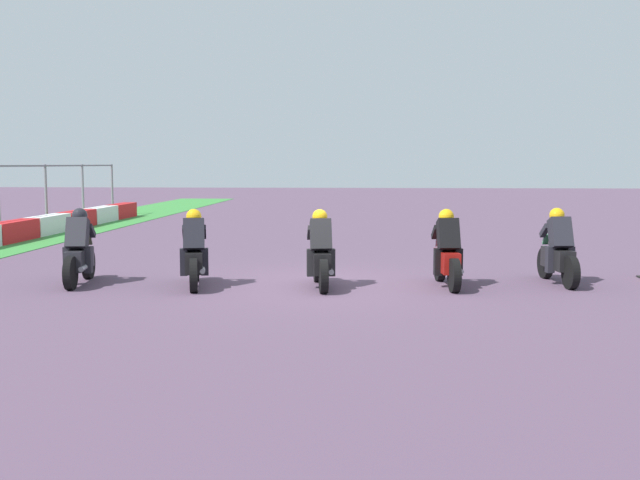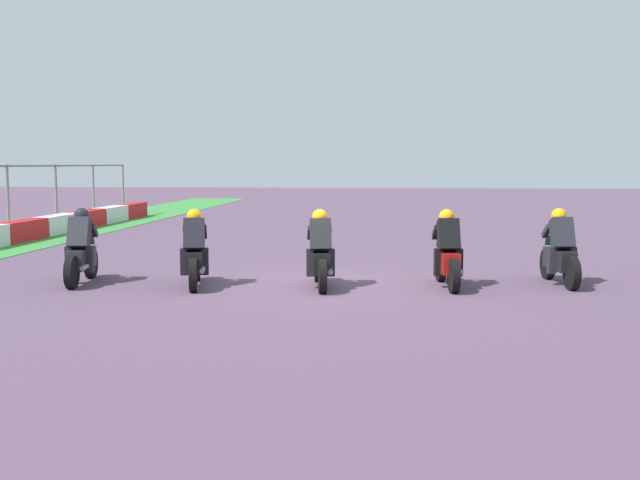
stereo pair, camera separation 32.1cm
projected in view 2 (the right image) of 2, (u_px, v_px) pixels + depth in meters
The scene contains 6 objects.
ground_plane at pixel (319, 285), 14.90m from camera, with size 120.00×120.00×0.00m, color #553F55.
rider_lane_a at pixel (560, 253), 14.90m from camera, with size 2.04×0.58×1.51m.
rider_lane_b at pixel (447, 255), 14.58m from camera, with size 2.04×0.57×1.51m.
rider_lane_c at pixel (320, 255), 14.54m from camera, with size 2.04×0.60×1.51m.
rider_lane_d at pixel (195, 254), 14.69m from camera, with size 2.02×0.64×1.51m.
rider_lane_e at pixel (81, 252), 15.03m from camera, with size 2.04×0.58×1.51m.
Camera 2 is at (-14.67, -1.34, 2.38)m, focal length 42.34 mm.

